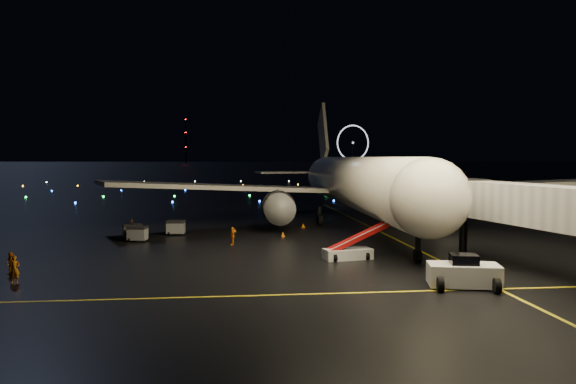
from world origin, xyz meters
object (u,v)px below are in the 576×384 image
at_px(pushback_tug, 464,271).
at_px(crew_a, 14,269).
at_px(crew_c, 232,236).
at_px(belt_loader, 348,242).
at_px(baggage_cart_1, 176,228).
at_px(crew_b, 11,264).
at_px(airliner, 352,154).
at_px(baggage_cart_0, 132,232).
at_px(baggage_cart_2, 138,234).

relative_size(pushback_tug, crew_a, 2.41).
bearing_deg(crew_c, pushback_tug, 28.52).
height_order(belt_loader, baggage_cart_1, belt_loader).
height_order(crew_b, baggage_cart_1, crew_b).
xyz_separation_m(airliner, belt_loader, (-5.99, -25.01, -7.42)).
distance_m(belt_loader, baggage_cart_0, 23.99).
distance_m(crew_a, crew_b, 3.10).
relative_size(airliner, crew_a, 33.21).
bearing_deg(crew_b, baggage_cart_2, 79.67).
bearing_deg(baggage_cart_0, pushback_tug, -59.17).
distance_m(crew_b, baggage_cart_2, 16.72).
relative_size(airliner, crew_b, 37.98).
relative_size(airliner, baggage_cart_2, 34.38).
bearing_deg(baggage_cart_0, crew_b, -124.20).
xyz_separation_m(belt_loader, baggage_cart_1, (-15.55, 16.43, -0.63)).
bearing_deg(crew_c, crew_b, -62.33).
distance_m(airliner, baggage_cart_2, 29.28).
relative_size(airliner, crew_c, 35.40).
relative_size(belt_loader, crew_c, 3.34).
distance_m(airliner, crew_c, 23.85).
relative_size(pushback_tug, belt_loader, 0.77).
bearing_deg(baggage_cart_1, belt_loader, -41.68).
bearing_deg(pushback_tug, baggage_cart_0, 148.95).
bearing_deg(pushback_tug, crew_b, 179.71).
bearing_deg(crew_c, baggage_cart_0, -124.85).
bearing_deg(crew_b, crew_a, -53.68).
relative_size(airliner, belt_loader, 10.59).
distance_m(belt_loader, crew_c, 12.87).
bearing_deg(belt_loader, crew_c, 127.28).
bearing_deg(pushback_tug, crew_c, 140.55).
bearing_deg(baggage_cart_1, crew_c, -46.97).
distance_m(crew_a, baggage_cart_1, 24.27).
bearing_deg(baggage_cart_1, pushback_tug, -47.29).
xyz_separation_m(belt_loader, crew_a, (-24.33, -6.20, -0.49)).
distance_m(airliner, belt_loader, 26.76).
bearing_deg(baggage_cart_0, baggage_cart_2, -80.23).
height_order(pushback_tug, baggage_cart_2, pushback_tug).
relative_size(airliner, baggage_cart_0, 33.62).
xyz_separation_m(crew_b, baggage_cart_2, (6.59, 15.36, -0.05)).
bearing_deg(crew_a, belt_loader, 3.33).
relative_size(crew_b, baggage_cart_2, 0.91).
relative_size(belt_loader, baggage_cart_2, 3.25).
distance_m(belt_loader, baggage_cart_2, 22.47).
bearing_deg(baggage_cart_1, airliner, 26.61).
distance_m(pushback_tug, baggage_cart_1, 34.21).
bearing_deg(crew_c, crew_a, -54.08).
bearing_deg(crew_b, airliner, 54.83).
bearing_deg(crew_a, baggage_cart_1, 57.84).
xyz_separation_m(crew_c, baggage_cart_2, (-9.50, 3.32, -0.11)).
xyz_separation_m(baggage_cart_0, baggage_cart_2, (0.75, -1.62, -0.02)).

